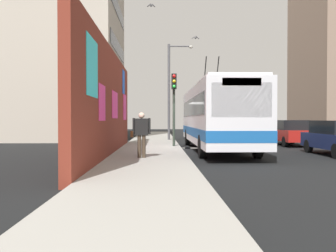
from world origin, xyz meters
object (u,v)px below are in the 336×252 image
Objects in this scene: parked_car_red at (289,132)px; traffic_light at (174,97)px; pedestrian_near_wall at (141,131)px; street_lamp at (172,85)px; parked_car_white at (260,129)px; city_bus at (216,115)px.

traffic_light is (-2.68, 7.35, 2.02)m from parked_car_red.
pedestrian_near_wall is 12.73m from street_lamp.
traffic_light is (-9.00, 7.35, 2.01)m from parked_car_white.
parked_car_white is 0.70× the size of street_lamp.
street_lamp is at bearing 62.75° from parked_car_red.
parked_car_white is 8.37m from street_lamp.
pedestrian_near_wall is at bearing 165.63° from traffic_light.
street_lamp is (7.39, 2.05, 2.26)m from city_bus.
parked_car_white is (6.32, -0.00, 0.00)m from parked_car_red.
city_bus is 8.00m from street_lamp.
traffic_light is 0.58× the size of street_lamp.
traffic_light is at bearing 65.56° from city_bus.
parked_car_red is at bearing -117.25° from street_lamp.
parked_car_red is 1.17× the size of traffic_light.
street_lamp reaches higher than parked_car_red.
pedestrian_near_wall is (-8.55, 8.85, 0.35)m from parked_car_red.
pedestrian_near_wall is 0.44× the size of traffic_light.
traffic_light is (5.87, -1.50, 1.66)m from pedestrian_near_wall.
parked_car_white is at bearing -39.24° from traffic_light.
parked_car_red is 6.32m from parked_car_white.
parked_car_white is at bearing -27.53° from city_bus.
city_bus reaches higher than pedestrian_near_wall.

